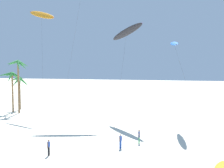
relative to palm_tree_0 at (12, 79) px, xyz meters
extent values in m
cylinder|color=olive|center=(0.05, 0.06, -2.73)|extent=(0.33, 0.33, 7.65)
cone|color=#287533|center=(1.29, 0.04, 0.54)|extent=(2.73, 0.60, 1.62)
cone|color=#287533|center=(0.51, 1.07, 0.30)|extent=(1.57, 2.54, 2.06)
cone|color=#287533|center=(-1.12, 0.67, 0.75)|extent=(2.73, 1.78, 1.24)
cone|color=#287533|center=(-0.94, -0.84, 0.86)|extent=(2.43, 2.30, 1.03)
cone|color=#287533|center=(0.22, -1.01, 0.27)|extent=(0.95, 2.56, 2.10)
cylinder|color=brown|center=(-0.28, 3.22, -3.27)|extent=(0.28, 0.28, 6.57)
cone|color=#33843D|center=(0.71, 3.27, -0.80)|extent=(2.37, 0.68, 2.06)
cone|color=#33843D|center=(0.14, 4.08, -0.84)|extent=(1.51, 2.30, 2.13)
cone|color=#33843D|center=(-0.76, 4.17, -0.70)|extent=(1.60, 2.43, 1.90)
cone|color=#33843D|center=(-1.52, 3.30, -0.32)|extent=(2.66, 0.73, 1.22)
cone|color=#33843D|center=(-0.62, 2.35, -0.86)|extent=(1.34, 2.31, 2.17)
cone|color=#33843D|center=(0.31, 2.15, -0.38)|extent=(1.76, 2.56, 1.32)
cylinder|color=olive|center=(1.85, -0.74, -1.57)|extent=(0.32, 0.32, 9.96)
cone|color=#33843D|center=(2.82, -0.84, 2.63)|extent=(2.35, 0.80, 2.00)
cone|color=#33843D|center=(2.40, 0.25, 2.88)|extent=(1.71, 2.46, 1.57)
cone|color=#33843D|center=(1.22, 0.27, 3.01)|extent=(1.82, 2.46, 1.34)
cone|color=#33843D|center=(0.66, -0.63, 3.03)|extent=(2.59, 0.78, 1.30)
cone|color=#33843D|center=(1.35, -1.85, 3.15)|extent=(1.55, 2.57, 1.07)
cone|color=#33843D|center=(2.41, -1.48, 2.58)|extent=(1.80, 2.13, 2.07)
ellipsoid|color=black|center=(23.05, -2.47, 8.21)|extent=(6.73, 6.88, 3.00)
ellipsoid|color=purple|center=(23.05, -2.47, 8.24)|extent=(6.28, 6.63, 2.39)
cylinder|color=#4C4C51|center=(23.02, -7.46, 0.78)|extent=(0.07, 9.99, 14.67)
cylinder|color=#4C4C51|center=(13.36, -2.86, 4.14)|extent=(2.84, 2.99, 21.38)
ellipsoid|color=blue|center=(30.76, -6.14, 5.97)|extent=(1.66, 7.70, 1.46)
ellipsoid|color=black|center=(30.76, -6.14, 5.99)|extent=(1.04, 7.81, 1.19)
cylinder|color=#4C4C51|center=(32.68, -9.88, -0.32)|extent=(3.87, 7.51, 12.46)
ellipsoid|color=orange|center=(6.11, 0.83, 12.22)|extent=(7.61, 4.98, 3.25)
ellipsoid|color=red|center=(6.11, 0.83, 12.26)|extent=(7.31, 4.65, 2.56)
cylinder|color=#4C4C51|center=(8.01, -2.99, 2.78)|extent=(3.83, 7.66, 18.67)
cylinder|color=black|center=(18.19, -22.24, -6.09)|extent=(0.14, 0.14, 0.92)
cylinder|color=black|center=(18.16, -22.40, -6.09)|extent=(0.14, 0.14, 0.92)
cube|color=#2D4CA5|center=(18.17, -22.32, -5.36)|extent=(0.24, 0.33, 0.53)
cylinder|color=#9E7051|center=(18.21, -22.12, -5.40)|extent=(0.09, 0.09, 0.56)
cylinder|color=#9E7051|center=(18.14, -22.53, -5.40)|extent=(0.09, 0.09, 0.56)
sphere|color=#9E7051|center=(18.17, -22.32, -4.96)|extent=(0.21, 0.21, 0.21)
cylinder|color=#338E56|center=(26.85, -16.11, -6.14)|extent=(0.14, 0.14, 0.81)
cylinder|color=#338E56|center=(26.85, -15.94, -6.14)|extent=(0.14, 0.14, 0.81)
cube|color=#2D4CA5|center=(26.85, -16.03, -5.43)|extent=(0.22, 0.31, 0.61)
cylinder|color=brown|center=(26.86, -16.24, -5.47)|extent=(0.09, 0.09, 0.56)
cylinder|color=brown|center=(26.84, -15.82, -5.47)|extent=(0.09, 0.09, 0.56)
sphere|color=brown|center=(26.85, -16.03, -4.99)|extent=(0.21, 0.21, 0.21)
cylinder|color=#284CA3|center=(25.00, -18.46, -6.11)|extent=(0.14, 0.14, 0.88)
cylinder|color=#284CA3|center=(25.08, -18.32, -6.11)|extent=(0.14, 0.14, 0.88)
cube|color=#2D4CA5|center=(25.04, -18.39, -5.40)|extent=(0.32, 0.36, 0.56)
cylinder|color=beige|center=(24.94, -18.58, -5.44)|extent=(0.09, 0.09, 0.56)
cylinder|color=beige|center=(25.14, -18.21, -5.44)|extent=(0.09, 0.09, 0.56)
sphere|color=beige|center=(25.04, -18.39, -4.98)|extent=(0.21, 0.21, 0.21)
camera|label=1|loc=(30.71, -48.53, 3.06)|focal=44.56mm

